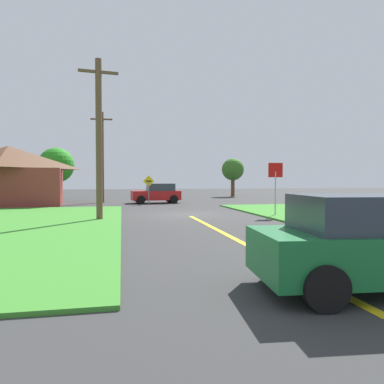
% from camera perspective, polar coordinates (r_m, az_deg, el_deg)
% --- Properties ---
extents(ground_plane, '(120.00, 120.00, 0.00)m').
position_cam_1_polar(ground_plane, '(19.52, -0.79, -3.63)').
color(ground_plane, '#343434').
extents(lane_stripe_center, '(0.20, 14.00, 0.01)m').
position_cam_1_polar(lane_stripe_center, '(11.80, 6.32, -7.21)').
color(lane_stripe_center, yellow).
rests_on(lane_stripe_center, ground).
extents(stop_sign, '(0.75, 0.16, 2.79)m').
position_cam_1_polar(stop_sign, '(19.05, 13.27, 2.10)').
color(stop_sign, '#9EA0A8').
rests_on(stop_sign, ground).
extents(car_approaching_junction, '(4.09, 2.28, 1.62)m').
position_cam_1_polar(car_approaching_junction, '(29.54, -5.65, -0.22)').
color(car_approaching_junction, red).
rests_on(car_approaching_junction, ground).
extents(car_behind_on_main_road, '(4.47, 2.25, 1.62)m').
position_cam_1_polar(car_behind_on_main_road, '(6.84, 28.00, -7.25)').
color(car_behind_on_main_road, '#196B33').
rests_on(car_behind_on_main_road, ground).
extents(utility_pole_near, '(1.80, 0.32, 7.45)m').
position_cam_1_polar(utility_pole_near, '(17.09, -14.73, 8.45)').
color(utility_pole_near, brown).
rests_on(utility_pole_near, ground).
extents(utility_pole_mid, '(1.80, 0.35, 7.62)m').
position_cam_1_polar(utility_pole_mid, '(30.89, -14.30, 5.56)').
color(utility_pole_mid, brown).
rests_on(utility_pole_mid, ground).
extents(direction_sign, '(0.89, 0.20, 2.27)m').
position_cam_1_polar(direction_sign, '(28.08, -6.98, 0.90)').
color(direction_sign, slate).
rests_on(direction_sign, ground).
extents(oak_tree_left, '(3.50, 3.50, 5.17)m').
position_cam_1_polar(oak_tree_left, '(38.18, -20.97, 4.02)').
color(oak_tree_left, brown).
rests_on(oak_tree_left, ground).
extents(pine_tree_center, '(2.58, 2.58, 4.47)m').
position_cam_1_polar(pine_tree_center, '(41.82, 6.58, 3.57)').
color(pine_tree_center, brown).
rests_on(pine_tree_center, ground).
extents(barn, '(8.39, 8.19, 4.49)m').
position_cam_1_polar(barn, '(30.21, -27.39, 2.36)').
color(barn, maroon).
rests_on(barn, ground).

